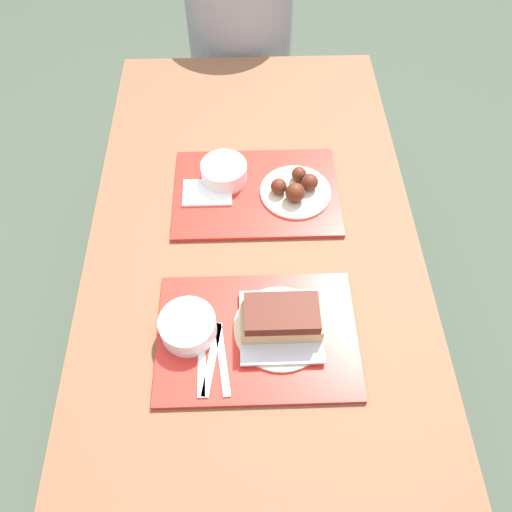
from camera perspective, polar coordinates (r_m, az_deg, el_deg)
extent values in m
plane|color=#424C3D|center=(1.88, -0.12, -13.04)|extent=(12.00, 12.00, 0.00)
cube|color=brown|center=(1.25, -0.17, -1.11)|extent=(0.84, 1.70, 0.04)
cylinder|color=brown|center=(2.06, -11.10, 11.09)|extent=(0.07, 0.07, 0.68)
cylinder|color=brown|center=(2.06, 9.53, 11.56)|extent=(0.07, 0.07, 0.68)
cube|color=brown|center=(2.20, -0.99, 18.40)|extent=(0.80, 0.28, 0.04)
cylinder|color=brown|center=(2.36, -9.44, 13.77)|extent=(0.06, 0.06, 0.40)
cylinder|color=brown|center=(2.37, 7.61, 14.16)|extent=(0.06, 0.06, 0.40)
cube|color=red|center=(1.13, -0.09, -9.13)|extent=(0.44, 0.31, 0.01)
cube|color=red|center=(1.37, 0.02, 7.27)|extent=(0.44, 0.31, 0.01)
cylinder|color=white|center=(1.11, -7.77, -8.00)|extent=(0.12, 0.12, 0.05)
cylinder|color=beige|center=(1.09, -7.89, -7.51)|extent=(0.11, 0.11, 0.01)
cylinder|color=beige|center=(1.13, 2.82, -8.20)|extent=(0.21, 0.21, 0.01)
cube|color=silver|center=(1.12, 2.83, -8.01)|extent=(0.18, 0.18, 0.01)
cube|color=#DBB275|center=(1.10, 2.89, -7.41)|extent=(0.18, 0.09, 0.04)
cube|color=#4C1E14|center=(1.06, 2.97, -6.54)|extent=(0.16, 0.09, 0.03)
cube|color=white|center=(1.10, -5.05, -11.63)|extent=(0.04, 0.17, 0.00)
cube|color=white|center=(1.10, -3.88, -11.61)|extent=(0.04, 0.17, 0.00)
cube|color=white|center=(1.10, -6.22, -11.64)|extent=(0.02, 0.17, 0.00)
cylinder|color=white|center=(1.38, -3.68, 9.55)|extent=(0.12, 0.12, 0.05)
cylinder|color=beige|center=(1.36, -3.72, 10.16)|extent=(0.11, 0.11, 0.01)
cylinder|color=beige|center=(1.36, 4.54, 7.31)|extent=(0.19, 0.19, 0.01)
sphere|color=#562314|center=(1.35, 6.16, 8.39)|extent=(0.04, 0.04, 0.04)
sphere|color=#562314|center=(1.37, 4.94, 9.29)|extent=(0.04, 0.04, 0.04)
sphere|color=#562314|center=(1.33, 2.61, 7.95)|extent=(0.04, 0.04, 0.04)
sphere|color=#562314|center=(1.32, 4.50, 7.22)|extent=(0.05, 0.05, 0.05)
cube|color=white|center=(1.36, -5.56, 7.23)|extent=(0.13, 0.09, 0.01)
cylinder|color=#9E9EA3|center=(2.05, -1.81, 24.36)|extent=(0.39, 0.39, 0.50)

